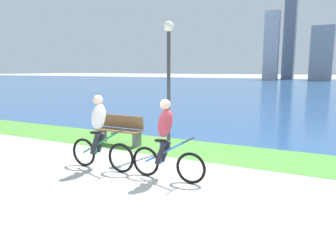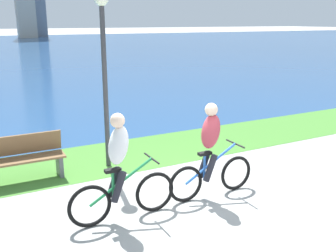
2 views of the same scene
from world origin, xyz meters
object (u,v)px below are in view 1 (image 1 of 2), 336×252
object	(u,v)px
cyclist_lead	(166,140)
cyclist_trailing	(100,133)
lamppost_tall	(169,67)
bench_near_path	(120,130)

from	to	relation	value
cyclist_lead	cyclist_trailing	distance (m)	1.68
cyclist_lead	lamppost_tall	world-z (taller)	lamppost_tall
cyclist_trailing	lamppost_tall	distance (m)	2.80
cyclist_trailing	bench_near_path	distance (m)	2.59
bench_near_path	lamppost_tall	size ratio (longest dim) A/B	0.42
cyclist_lead	lamppost_tall	distance (m)	2.92
cyclist_trailing	lamppost_tall	xyz separation A→B (m)	(0.57, 2.29, 1.51)
cyclist_lead	bench_near_path	size ratio (longest dim) A/B	1.14
cyclist_lead	lamppost_tall	size ratio (longest dim) A/B	0.48
lamppost_tall	bench_near_path	bearing A→B (deg)	179.64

